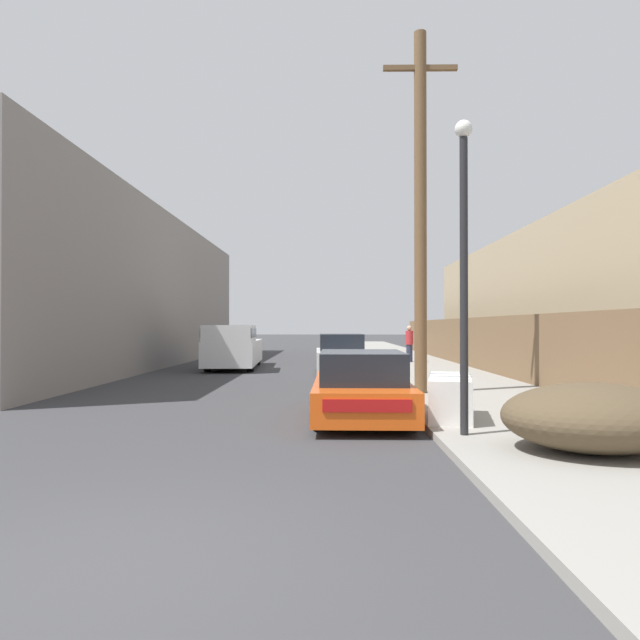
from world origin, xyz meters
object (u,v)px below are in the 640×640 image
at_px(parked_sports_car_red, 361,387).
at_px(pickup_truck, 233,347).
at_px(pedestrian, 409,343).
at_px(utility_pole, 420,207).
at_px(street_lamp, 464,252).
at_px(brush_pile, 594,417).
at_px(car_parked_mid, 341,356).
at_px(discarded_fridge, 450,397).

height_order(parked_sports_car_red, pickup_truck, pickup_truck).
height_order(parked_sports_car_red, pedestrian, pedestrian).
distance_m(parked_sports_car_red, utility_pole, 5.32).
relative_size(street_lamp, pedestrian, 2.88).
distance_m(pickup_truck, brush_pile, 17.12).
relative_size(car_parked_mid, brush_pile, 1.80).
xyz_separation_m(street_lamp, pedestrian, (1.64, 17.07, -1.89)).
xyz_separation_m(discarded_fridge, street_lamp, (-0.10, -1.43, 2.34)).
height_order(utility_pole, pedestrian, utility_pole).
bearing_deg(car_parked_mid, parked_sports_car_red, -90.16).
relative_size(discarded_fridge, brush_pile, 0.76).
xyz_separation_m(brush_pile, pedestrian, (0.24, 18.16, 0.39)).
height_order(parked_sports_car_red, car_parked_mid, car_parked_mid).
height_order(pickup_truck, brush_pile, pickup_truck).
xyz_separation_m(car_parked_mid, street_lamp, (1.55, -11.78, 2.16)).
distance_m(pickup_truck, street_lamp, 15.68).
distance_m(discarded_fridge, pedestrian, 15.72).
bearing_deg(street_lamp, discarded_fridge, 86.11).
distance_m(car_parked_mid, utility_pole, 7.77).
bearing_deg(parked_sports_car_red, car_parked_mid, 91.77).
distance_m(discarded_fridge, street_lamp, 2.74).
bearing_deg(street_lamp, parked_sports_car_red, 121.84).
relative_size(parked_sports_car_red, street_lamp, 0.95).
distance_m(car_parked_mid, pickup_truck, 5.03).
height_order(car_parked_mid, street_lamp, street_lamp).
bearing_deg(utility_pole, brush_pile, -79.57).
bearing_deg(pedestrian, car_parked_mid, -121.10).
bearing_deg(discarded_fridge, parked_sports_car_red, 162.96).
height_order(car_parked_mid, pickup_truck, pickup_truck).
xyz_separation_m(car_parked_mid, utility_pole, (1.78, -6.46, 3.94)).
distance_m(utility_pole, pedestrian, 12.39).
bearing_deg(street_lamp, pedestrian, 84.51).
height_order(car_parked_mid, utility_pole, utility_pole).
height_order(pickup_truck, street_lamp, street_lamp).
bearing_deg(brush_pile, discarded_fridge, 117.43).
bearing_deg(pedestrian, parked_sports_car_red, -101.59).
distance_m(parked_sports_car_red, pickup_truck, 12.96).
bearing_deg(discarded_fridge, pedestrian, 96.01).
bearing_deg(utility_pole, discarded_fridge, -91.90).
distance_m(pickup_truck, utility_pole, 11.55).
bearing_deg(street_lamp, car_parked_mid, 97.51).
xyz_separation_m(parked_sports_car_red, pedestrian, (3.04, 14.82, 0.37)).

